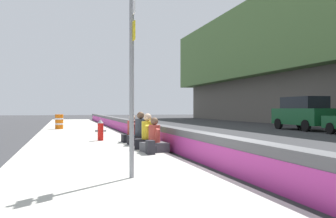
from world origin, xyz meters
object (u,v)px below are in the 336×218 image
seated_person_middle (148,138)px  backpack (151,147)px  route_sign_post (132,70)px  construction_barrel (59,122)px  parked_car_fourth (303,113)px  fire_hydrant (101,130)px  seated_person_rear (141,134)px  seated_person_foreground (154,141)px  seated_person_far (132,133)px

seated_person_middle → backpack: (-1.54, 0.25, -0.17)m
route_sign_post → construction_barrel: route_sign_post is taller
backpack → parked_car_fourth: (11.43, -13.31, 0.85)m
fire_hydrant → route_sign_post: bearing=178.6°
fire_hydrant → seated_person_rear: 2.52m
construction_barrel → seated_person_foreground: bearing=-168.0°
seated_person_foreground → seated_person_far: bearing=1.2°
seated_person_middle → parked_car_fourth: 16.40m
seated_person_foreground → parked_car_fourth: bearing=-50.3°
route_sign_post → construction_barrel: size_ratio=3.79×
parked_car_fourth → route_sign_post: bearing=135.9°
seated_person_far → construction_barrel: size_ratio=1.15×
seated_person_rear → fire_hydrant: bearing=30.1°
route_sign_post → parked_car_fourth: (14.93, -14.49, -1.03)m
seated_person_far → construction_barrel: seated_person_far is taller
seated_person_foreground → seated_person_rear: 2.33m
seated_person_foreground → seated_person_rear: seated_person_rear is taller
seated_person_rear → construction_barrel: size_ratio=1.28×
seated_person_middle → seated_person_far: bearing=1.5°
seated_person_foreground → backpack: 0.67m
seated_person_middle → construction_barrel: seated_person_middle is taller
seated_person_foreground → seated_person_middle: seated_person_middle is taller
seated_person_middle → seated_person_far: size_ratio=1.06×
backpack → parked_car_fourth: bearing=-49.4°
seated_person_rear → seated_person_middle: bearing=178.1°
fire_hydrant → seated_person_foreground: bearing=-164.8°
seated_person_far → seated_person_rear: bearing=-174.4°
route_sign_post → parked_car_fourth: 20.83m
seated_person_foreground → seated_person_middle: 0.93m
route_sign_post → seated_person_far: bearing=-10.1°
seated_person_rear → seated_person_far: (1.16, 0.11, -0.04)m
seated_person_far → backpack: (-4.10, 0.18, -0.15)m
fire_hydrant → seated_person_rear: size_ratio=0.73×
seated_person_rear → backpack: size_ratio=3.03×
construction_barrel → backpack: bearing=-169.5°
fire_hydrant → construction_barrel: bearing=10.4°
seated_person_foreground → seated_person_far: 3.49m
backpack → parked_car_fourth: parked_car_fourth is taller
fire_hydrant → seated_person_middle: 3.78m
fire_hydrant → backpack: size_ratio=2.20×
seated_person_far → backpack: 4.11m
parked_car_fourth → seated_person_middle: bearing=127.1°
seated_person_rear → construction_barrel: (11.79, 3.03, 0.10)m
seated_person_foreground → construction_barrel: 14.43m
seated_person_middle → seated_person_far: (2.56, 0.07, -0.02)m
route_sign_post → seated_person_middle: bearing=-15.8°
seated_person_far → parked_car_fourth: parked_car_fourth is taller
seated_person_rear → seated_person_foreground: bearing=179.0°
seated_person_middle → seated_person_rear: bearing=-1.9°
seated_person_middle → fire_hydrant: bearing=18.8°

